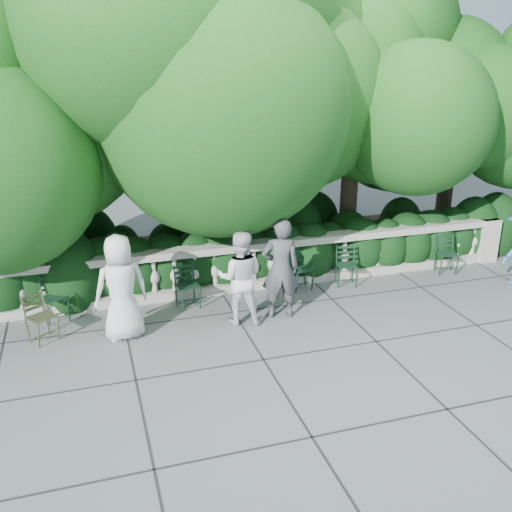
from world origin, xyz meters
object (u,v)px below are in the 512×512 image
object	(u,v)px
chair_weathered	(49,344)
chair_f	(447,275)
person_casual_man	(240,278)
chair_b	(60,323)
chair_d	(191,310)
chair_c	(304,292)
person_woman_grey	(280,268)
person_businessman	(121,288)
chair_e	(347,288)

from	to	relation	value
chair_weathered	chair_f	bearing A→B (deg)	-28.97
chair_f	person_casual_man	xyz separation A→B (m)	(-4.90, -0.80, 0.85)
chair_b	chair_d	xyz separation A→B (m)	(2.36, -0.18, 0.00)
chair_c	person_woman_grey	bearing A→B (deg)	-138.80
chair_f	person_casual_man	bearing A→B (deg)	-157.87
person_woman_grey	chair_d	bearing A→B (deg)	-15.57
chair_weathered	person_casual_man	xyz separation A→B (m)	(3.28, -0.16, 0.85)
chair_weathered	person_businessman	world-z (taller)	person_businessman
chair_b	chair_d	size ratio (longest dim) A/B	1.00
person_woman_grey	chair_b	bearing A→B (deg)	-3.28
chair_weathered	person_businessman	distance (m)	1.54
chair_c	person_casual_man	bearing A→B (deg)	-156.31
chair_e	chair_b	bearing A→B (deg)	-167.44
chair_b	person_businessman	distance (m)	1.66
chair_f	person_businessman	xyz separation A→B (m)	(-6.94, -0.78, 0.91)
chair_c	chair_d	world-z (taller)	same
chair_b	person_businessman	bearing A→B (deg)	-55.90
person_woman_grey	person_businessman	bearing A→B (deg)	9.24
chair_d	chair_e	xyz separation A→B (m)	(3.27, 0.09, 0.00)
chair_d	person_casual_man	world-z (taller)	person_casual_man
chair_d	person_woman_grey	size ratio (longest dim) A/B	0.45
chair_f	chair_weathered	size ratio (longest dim) A/B	1.00
person_businessman	person_casual_man	xyz separation A→B (m)	(2.04, -0.02, -0.06)
chair_weathered	chair_d	bearing A→B (deg)	-21.03
person_woman_grey	chair_weathered	bearing A→B (deg)	7.45
chair_d	chair_e	distance (m)	3.27
chair_b	chair_d	distance (m)	2.37
person_businessman	person_woman_grey	world-z (taller)	person_woman_grey
chair_e	chair_f	distance (m)	2.39
person_businessman	chair_weathered	bearing A→B (deg)	-15.36
chair_b	chair_f	size ratio (longest dim) A/B	1.00
chair_b	chair_f	bearing A→B (deg)	-17.65
chair_c	chair_f	world-z (taller)	same
chair_weathered	chair_b	bearing A→B (deg)	44.19
person_woman_grey	person_casual_man	xyz separation A→B (m)	(-0.75, 0.00, -0.08)
chair_b	chair_c	xyz separation A→B (m)	(4.70, -0.01, 0.00)
chair_d	chair_weathered	size ratio (longest dim) A/B	1.00
chair_c	person_casual_man	world-z (taller)	person_casual_man
chair_d	chair_weathered	world-z (taller)	same
person_businessman	chair_f	bearing A→B (deg)	177.28
chair_f	person_woman_grey	size ratio (longest dim) A/B	0.45
chair_d	chair_f	bearing A→B (deg)	-8.59
chair_f	chair_d	bearing A→B (deg)	-166.24
chair_b	person_casual_man	distance (m)	3.36
chair_f	chair_e	bearing A→B (deg)	-167.31
chair_d	person_businessman	bearing A→B (deg)	-161.17
chair_e	person_woman_grey	bearing A→B (deg)	-141.98
chair_b	chair_weathered	distance (m)	0.75
chair_f	person_woman_grey	xyz separation A→B (m)	(-4.15, -0.80, 0.94)
chair_b	person_casual_man	bearing A→B (deg)	-32.91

